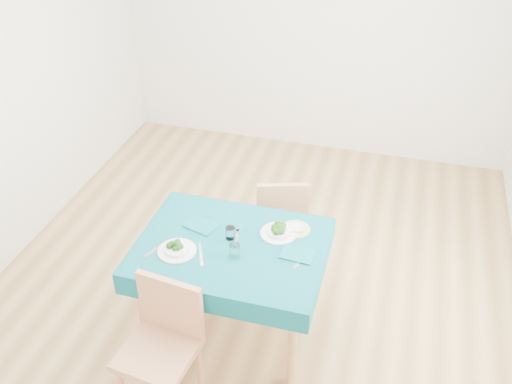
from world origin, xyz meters
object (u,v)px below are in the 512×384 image
(table, at_px, (232,288))
(chair_far, at_px, (280,212))
(bowl_far, at_px, (279,230))
(side_plate, at_px, (296,229))
(chair_near, at_px, (156,342))
(bowl_near, at_px, (177,247))

(table, relative_size, chair_far, 1.27)
(bowl_far, distance_m, side_plate, 0.13)
(table, bearing_deg, side_plate, 36.19)
(side_plate, bearing_deg, chair_near, -122.36)
(chair_near, relative_size, bowl_near, 4.29)
(chair_far, distance_m, bowl_far, 0.70)
(chair_near, xyz_separation_m, side_plate, (0.61, 0.97, 0.23))
(chair_far, xyz_separation_m, bowl_near, (-0.45, -0.96, 0.32))
(bowl_near, distance_m, side_plate, 0.80)
(chair_far, height_order, bowl_near, chair_far)
(bowl_near, height_order, bowl_far, same)
(bowl_far, bearing_deg, bowl_near, -149.04)
(side_plate, bearing_deg, bowl_near, -147.93)
(chair_near, xyz_separation_m, chair_far, (0.38, 1.50, -0.05))
(chair_far, relative_size, bowl_near, 3.87)
(bowl_far, xyz_separation_m, side_plate, (0.10, 0.08, -0.03))
(chair_near, relative_size, bowl_far, 4.34)
(bowl_near, relative_size, bowl_far, 1.01)
(chair_near, distance_m, chair_far, 1.55)
(table, distance_m, side_plate, 0.60)
(bowl_near, bearing_deg, side_plate, 32.07)
(chair_near, bearing_deg, table, 77.99)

